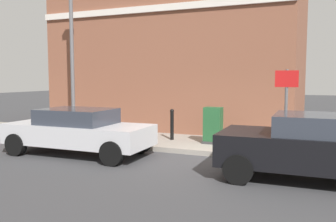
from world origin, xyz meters
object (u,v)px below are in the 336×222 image
bollard_far_kerb (115,125)px  car_black (326,147)px  bollard_near_cabinet (172,123)px  lamppost (72,48)px  street_sign (286,99)px  utility_cabinet (213,127)px  car_silver (78,130)px

bollard_far_kerb → car_black: bearing=-104.7°
bollard_near_cabinet → bollard_far_kerb: same height
bollard_near_cabinet → bollard_far_kerb: bearing=125.7°
car_black → lamppost: 9.35m
bollard_far_kerb → street_sign: bearing=-88.7°
bollard_near_cabinet → street_sign: street_sign is taller
utility_cabinet → bollard_far_kerb: size_ratio=1.11×
car_silver → utility_cabinet: bearing=-144.1°
utility_cabinet → lamppost: 5.96m
bollard_near_cabinet → lamppost: (-0.20, 3.90, 2.60)m
utility_cabinet → bollard_far_kerb: 3.15m
utility_cabinet → car_black: bearing=-128.9°
car_black → street_sign: 2.21m
street_sign → lamppost: (0.78, 7.62, 1.64)m
bollard_far_kerb → utility_cabinet: bearing=-71.5°
car_black → bollard_far_kerb: (1.64, 6.27, -0.07)m
lamppost → car_silver: bearing=-139.5°
car_silver → street_sign: bearing=-165.1°
bollard_far_kerb → lamppost: lamppost is taller
car_silver → bollard_near_cabinet: 3.20m
bollard_far_kerb → street_sign: size_ratio=0.45×
utility_cabinet → street_sign: street_sign is taller
car_silver → bollard_far_kerb: car_silver is taller
car_silver → car_black: bearing=177.5°
lamppost → street_sign: bearing=-95.9°
bollard_near_cabinet → bollard_far_kerb: size_ratio=1.00×
car_black → car_silver: bearing=-2.5°
car_silver → bollard_far_kerb: bearing=-102.9°
car_black → bollard_near_cabinet: 5.47m
car_black → utility_cabinet: 4.21m
bollard_near_cabinet → lamppost: bearing=93.0°
bollard_near_cabinet → street_sign: 3.96m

